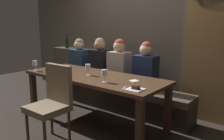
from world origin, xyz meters
name	(u,v)px	position (x,y,z in m)	size (l,w,h in m)	color
ground	(94,123)	(0.00, 0.00, 0.00)	(9.00, 9.00, 0.00)	black
back_wall_tiled	(139,23)	(0.00, 1.22, 1.50)	(6.00, 0.12, 3.00)	brown
arched_door	(216,32)	(1.35, 1.15, 1.36)	(0.90, 0.05, 2.55)	olive
back_counter	(75,70)	(-1.55, 1.04, 0.47)	(1.10, 0.28, 0.95)	#494138
dining_table	(93,81)	(0.00, 0.00, 0.65)	(2.20, 0.84, 0.74)	#412B1C
banquette_bench	(121,97)	(0.00, 0.70, 0.23)	(2.50, 0.44, 0.45)	#312A23
chair_near_side	(52,99)	(-0.02, -0.72, 0.56)	(0.45, 0.45, 0.98)	#4C3321
diner_redhead	(80,59)	(-1.03, 0.70, 0.81)	(0.36, 0.24, 0.76)	navy
diner_bearded	(100,61)	(-0.49, 0.70, 0.82)	(0.36, 0.24, 0.79)	black
diner_far_end	(119,63)	(-0.04, 0.69, 0.82)	(0.36, 0.24, 0.79)	#9E9384
diner_near_end	(146,67)	(0.46, 0.72, 0.81)	(0.36, 0.24, 0.76)	#192342
wine_bottle_dark_red	(67,43)	(-1.75, 1.01, 1.07)	(0.08, 0.08, 0.33)	black
wine_bottle_pale_label	(80,43)	(-1.38, 1.06, 1.07)	(0.08, 0.08, 0.33)	#384728
wine_glass_far_left	(104,74)	(0.39, -0.20, 0.85)	(0.08, 0.08, 0.16)	silver
wine_glass_center_back	(35,64)	(-0.95, -0.34, 0.85)	(0.08, 0.08, 0.16)	silver
wine_glass_end_right	(88,67)	(-0.06, -0.04, 0.86)	(0.08, 0.08, 0.16)	silver
dessert_plate	(135,89)	(0.90, -0.25, 0.75)	(0.19, 0.19, 0.05)	white
fork_on_table	(124,88)	(0.76, -0.28, 0.74)	(0.02, 0.17, 0.01)	silver
folded_napkin	(134,81)	(0.67, 0.08, 0.74)	(0.11, 0.10, 0.01)	silver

